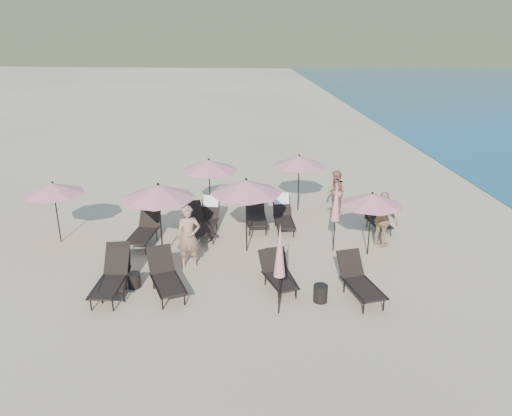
{
  "coord_description": "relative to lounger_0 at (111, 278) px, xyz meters",
  "views": [
    {
      "loc": [
        -1.28,
        -12.02,
        6.84
      ],
      "look_at": [
        -0.26,
        3.5,
        1.1
      ],
      "focal_mm": 35.0,
      "sensor_mm": 36.0,
      "label": 1
    }
  ],
  "objects": [
    {
      "name": "lounger_2",
      "position": [
        1.44,
        0.03,
        0.01
      ],
      "size": [
        1.24,
        1.96,
        1.06
      ],
      "rotation": [
        0.0,
        0.0,
        0.32
      ],
      "color": "black",
      "rests_on": "ground"
    },
    {
      "name": "umbrella_open_1",
      "position": [
        3.74,
        2.52,
        1.68
      ],
      "size": [
        2.27,
        2.27,
        2.44
      ],
      "color": "black",
      "rests_on": "ground"
    },
    {
      "name": "umbrella_closed_1",
      "position": [
        6.52,
        2.35,
        1.21
      ],
      "size": [
        0.28,
        0.28,
        2.43
      ],
      "color": "black",
      "rests_on": "ground"
    },
    {
      "name": "beachgoer_a",
      "position": [
        1.99,
        1.53,
        0.48
      ],
      "size": [
        0.75,
        0.53,
        1.93
      ],
      "primitive_type": "imported",
      "rotation": [
        0.0,
        0.0,
        0.1
      ],
      "color": "#9E7156",
      "rests_on": "ground"
    },
    {
      "name": "umbrella_open_5",
      "position": [
        -2.43,
        3.61,
        1.39
      ],
      "size": [
        1.97,
        1.97,
        2.12
      ],
      "color": "black",
      "rests_on": "ground"
    },
    {
      "name": "side_table_0",
      "position": [
        0.53,
        0.35,
        -0.27
      ],
      "size": [
        0.36,
        0.36,
        0.43
      ],
      "primitive_type": "cylinder",
      "color": "black",
      "rests_on": "ground"
    },
    {
      "name": "beachgoer_b",
      "position": [
        7.33,
        5.76,
        0.35
      ],
      "size": [
        0.92,
        1.0,
        1.66
      ],
      "primitive_type": "imported",
      "rotation": [
        0.0,
        0.0,
        -1.1
      ],
      "color": "#9F6A52",
      "rests_on": "ground"
    },
    {
      "name": "lounger_6",
      "position": [
        0.42,
        3.33,
        0.02
      ],
      "size": [
        1.02,
        1.95,
        1.07
      ],
      "rotation": [
        0.0,
        0.0,
        -0.18
      ],
      "color": "black",
      "rests_on": "ground"
    },
    {
      "name": "lounger_5",
      "position": [
        6.59,
        -0.53,
        0.0
      ],
      "size": [
        1.04,
        1.9,
        1.03
      ],
      "rotation": [
        0.0,
        0.0,
        0.21
      ],
      "color": "black",
      "rests_on": "ground"
    },
    {
      "name": "lounger_0",
      "position": [
        0.0,
        0.0,
        0.0
      ],
      "size": [
        0.87,
        1.85,
        1.03
      ],
      "rotation": [
        0.0,
        0.0,
        -0.11
      ],
      "color": "black",
      "rests_on": "ground"
    },
    {
      "name": "lounger_11",
      "position": [
        8.41,
        4.01,
        -0.08
      ],
      "size": [
        0.77,
        1.55,
        0.86
      ],
      "rotation": [
        0.0,
        0.0,
        0.14
      ],
      "color": "black",
      "rests_on": "ground"
    },
    {
      "name": "lounger_9",
      "position": [
        4.17,
        4.55,
        0.01
      ],
      "size": [
        0.71,
        1.82,
        1.05
      ],
      "rotation": [
        0.0,
        0.0,
        0.0
      ],
      "color": "black",
      "rests_on": "ground"
    },
    {
      "name": "lounger_10",
      "position": [
        5.13,
        4.38,
        0.04
      ],
      "size": [
        0.65,
        1.75,
        1.08
      ],
      "rotation": [
        0.0,
        0.0,
        0.0
      ],
      "color": "black",
      "rests_on": "ground"
    },
    {
      "name": "umbrella_open_2",
      "position": [
        7.55,
        2.0,
        1.36
      ],
      "size": [
        1.93,
        1.93,
        2.08
      ],
      "color": "black",
      "rests_on": "ground"
    },
    {
      "name": "ground",
      "position": [
        4.37,
        -0.02,
        -0.48
      ],
      "size": [
        800.0,
        800.0,
        0.0
      ],
      "primitive_type": "plane",
      "color": "#D6BA8C",
      "rests_on": "ground"
    },
    {
      "name": "lounger_7",
      "position": [
        2.13,
        3.81,
        0.0
      ],
      "size": [
        1.2,
        1.92,
        1.04
      ],
      "rotation": [
        0.0,
        0.0,
        0.31
      ],
      "color": "black",
      "rests_on": "ground"
    },
    {
      "name": "umbrella_open_3",
      "position": [
        2.52,
        5.58,
        1.54
      ],
      "size": [
        2.13,
        2.13,
        2.29
      ],
      "color": "black",
      "rests_on": "ground"
    },
    {
      "name": "umbrella_closed_0",
      "position": [
        4.37,
        -1.24,
        1.25
      ],
      "size": [
        0.29,
        0.29,
        2.48
      ],
      "color": "black",
      "rests_on": "ground"
    },
    {
      "name": "beachgoer_c",
      "position": [
        8.15,
        2.6,
        0.45
      ],
      "size": [
        1.02,
        1.15,
        1.86
      ],
      "primitive_type": "imported",
      "rotation": [
        0.0,
        0.0,
        2.21
      ],
      "color": "tan",
      "rests_on": "ground"
    },
    {
      "name": "side_table_1",
      "position": [
        5.52,
        -0.73,
        -0.25
      ],
      "size": [
        0.38,
        0.38,
        0.47
      ],
      "primitive_type": "cylinder",
      "color": "black",
      "rests_on": "ground"
    },
    {
      "name": "lounger_1",
      "position": [
        0.06,
        0.39,
        0.0
      ],
      "size": [
        0.78,
        1.83,
        1.03
      ],
      "rotation": [
        0.0,
        0.0,
        0.05
      ],
      "color": "black",
      "rests_on": "ground"
    },
    {
      "name": "umbrella_open_0",
      "position": [
        1.11,
        2.21,
        1.67
      ],
      "size": [
        2.26,
        2.26,
        2.44
      ],
      "color": "black",
      "rests_on": "ground"
    },
    {
      "name": "lounger_8",
      "position": [
        2.48,
        4.26,
        0.04
      ],
      "size": [
        0.92,
        1.83,
        1.09
      ],
      "rotation": [
        0.0,
        0.0,
        -0.17
      ],
      "color": "black",
      "rests_on": "ground"
    },
    {
      "name": "umbrella_open_4",
      "position": [
        5.92,
        6.09,
        1.5
      ],
      "size": [
        2.09,
        2.09,
        2.25
      ],
      "color": "black",
      "rests_on": "ground"
    },
    {
      "name": "lounger_3",
      "position": [
        4.45,
        0.07,
        -0.06
      ],
      "size": [
        1.03,
        1.68,
        0.9
      ],
      "rotation": [
        0.0,
        0.0,
        0.3
      ],
      "color": "black",
      "rests_on": "ground"
    },
    {
      "name": "lounger_4",
      "position": [
        4.57,
        0.23,
        -0.08
      ],
      "size": [
        0.79,
        1.57,
        0.86
      ],
      "rotation": [
        0.0,
        0.0,
        0.15
      ],
      "color": "black",
      "rests_on": "ground"
    }
  ]
}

